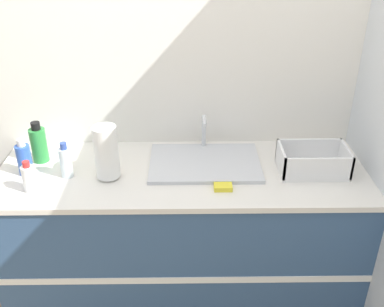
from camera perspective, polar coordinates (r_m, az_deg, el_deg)
The scene contains 10 objects.
wall_back at distance 2.53m, azimuth -1.19°, elevation 10.25°, with size 4.34×0.06×2.60m.
counter_cabinet at distance 2.63m, azimuth -1.05°, elevation -10.42°, with size 1.96×0.69×0.88m.
sink at distance 2.43m, azimuth 1.63°, elevation -1.03°, with size 0.59×0.41×0.21m.
paper_towel_roll at distance 2.29m, azimuth -10.81°, elevation 0.13°, with size 0.12×0.12×0.29m.
dish_rack at distance 2.43m, azimuth 15.07°, elevation -1.14°, with size 0.35×0.22×0.14m.
bottle_clear at distance 2.37m, azimuth -15.73°, elevation -1.02°, with size 0.06×0.06×0.19m.
bottle_white_spray at distance 2.31m, azimuth -20.02°, elevation -2.93°, with size 0.06×0.06×0.16m.
bottle_blue at distance 2.46m, azimuth -20.53°, elevation -0.63°, with size 0.07×0.07×0.20m.
bottle_green at distance 2.56m, azimuth -18.87°, elevation 1.15°, with size 0.09×0.09×0.23m.
sponge at distance 2.22m, azimuth 3.96°, elevation -4.27°, with size 0.09×0.06×0.02m.
Camera 1 is at (0.02, -1.70, 2.11)m, focal length 42.00 mm.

